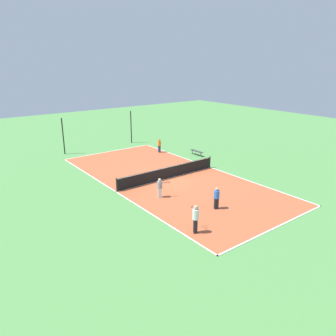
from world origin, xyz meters
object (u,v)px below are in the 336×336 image
object	(u,v)px
tennis_net	(168,172)
fence_post_back_left	(63,136)
player_center_orange	(159,145)
tennis_ball_left_sideline	(131,151)
tennis_ball_midcourt	(151,154)
fence_post_back_right	(131,127)
tennis_ball_right_alley	(227,184)
player_near_white	(196,217)
tennis_ball_far_baseline	(194,172)
player_near_blue	(217,197)
bench	(197,152)
player_baseline_gray	(160,187)

from	to	relation	value
tennis_net	fence_post_back_left	world-z (taller)	fence_post_back_left
player_center_orange	tennis_ball_left_sideline	bearing A→B (deg)	56.77
player_center_orange	tennis_ball_midcourt	size ratio (longest dim) A/B	20.99
fence_post_back_right	tennis_ball_right_alley	bearing A→B (deg)	-94.36
tennis_ball_right_alley	player_near_white	bearing A→B (deg)	-149.61
tennis_ball_right_alley	tennis_ball_left_sideline	bearing A→B (deg)	93.15
fence_post_back_left	tennis_ball_midcourt	bearing A→B (deg)	-38.28
player_near_white	tennis_ball_far_baseline	xyz separation A→B (m)	(6.77, 7.73, -0.93)
player_near_white	fence_post_back_right	world-z (taller)	fence_post_back_right
tennis_net	fence_post_back_right	size ratio (longest dim) A/B	2.55
tennis_ball_far_baseline	tennis_ball_right_alley	size ratio (longest dim) A/B	1.00
player_near_blue	player_center_orange	xyz separation A→B (m)	(5.10, 13.38, -0.03)
tennis_ball_right_alley	fence_post_back_right	size ratio (longest dim) A/B	0.02
tennis_ball_midcourt	tennis_ball_right_alley	size ratio (longest dim) A/B	1.00
tennis_ball_far_baseline	fence_post_back_left	world-z (taller)	fence_post_back_left
tennis_ball_right_alley	fence_post_back_right	world-z (taller)	fence_post_back_right
player_near_blue	tennis_ball_right_alley	world-z (taller)	player_near_blue
player_near_white	tennis_ball_midcourt	xyz separation A→B (m)	(7.12, 14.82, -0.93)
player_center_orange	tennis_ball_far_baseline	size ratio (longest dim) A/B	20.99
bench	player_baseline_gray	world-z (taller)	player_baseline_gray
player_near_blue	player_near_white	xyz separation A→B (m)	(-3.16, -1.52, 0.14)
bench	player_near_white	distance (m)	15.85
tennis_ball_midcourt	fence_post_back_left	world-z (taller)	fence_post_back_left
tennis_ball_midcourt	fence_post_back_left	size ratio (longest dim) A/B	0.02
tennis_net	tennis_ball_midcourt	size ratio (longest dim) A/B	139.29
tennis_net	tennis_ball_far_baseline	xyz separation A→B (m)	(2.61, -0.26, -0.49)
player_baseline_gray	tennis_net	bearing A→B (deg)	69.54
player_near_white	tennis_ball_right_alley	xyz separation A→B (m)	(6.91, 4.05, -0.93)
player_center_orange	fence_post_back_left	xyz separation A→B (m)	(-8.09, 5.41, 1.03)
bench	tennis_ball_far_baseline	xyz separation A→B (m)	(-3.86, -4.02, -0.33)
tennis_net	fence_post_back_left	size ratio (longest dim) A/B	2.55
player_near_white	fence_post_back_left	xyz separation A→B (m)	(0.16, 20.31, 0.87)
player_center_orange	tennis_ball_far_baseline	bearing A→B (deg)	-177.87
fence_post_back_left	player_near_blue	bearing A→B (deg)	-80.95
tennis_net	tennis_ball_left_sideline	world-z (taller)	tennis_net
tennis_ball_left_sideline	tennis_ball_midcourt	bearing A→B (deg)	-67.93
tennis_ball_far_baseline	fence_post_back_left	bearing A→B (deg)	117.70
tennis_ball_left_sideline	tennis_net	bearing A→B (deg)	-102.55
player_near_blue	player_near_white	bearing A→B (deg)	45.58
tennis_ball_midcourt	tennis_ball_left_sideline	bearing A→B (deg)	112.07
tennis_net	tennis_ball_far_baseline	distance (m)	2.67
player_baseline_gray	fence_post_back_right	world-z (taller)	fence_post_back_right
player_center_orange	tennis_ball_left_sideline	distance (m)	3.13
player_near_white	fence_post_back_left	world-z (taller)	fence_post_back_left
tennis_net	bench	world-z (taller)	tennis_net
tennis_net	tennis_ball_right_alley	distance (m)	4.83
tennis_ball_left_sideline	fence_post_back_right	bearing A→B (deg)	58.42
player_near_blue	tennis_ball_left_sideline	size ratio (longest dim) A/B	21.58
player_baseline_gray	tennis_ball_right_alley	size ratio (longest dim) A/B	20.48
player_near_blue	tennis_ball_midcourt	xyz separation A→B (m)	(3.97, 13.30, -0.79)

